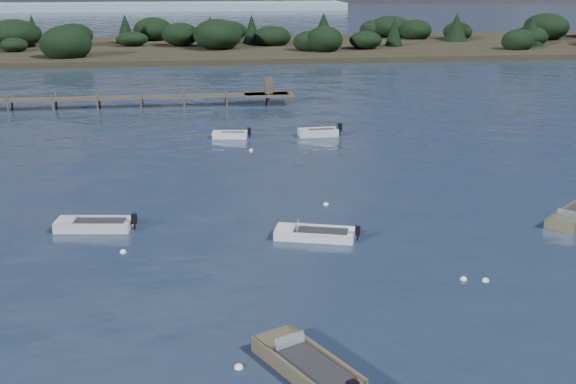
{
  "coord_description": "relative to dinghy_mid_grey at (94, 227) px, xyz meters",
  "views": [
    {
      "loc": [
        -4.1,
        -25.58,
        13.38
      ],
      "look_at": [
        1.33,
        14.0,
        1.0
      ],
      "focal_mm": 45.0,
      "sensor_mm": 36.0,
      "label": 1
    }
  ],
  "objects": [
    {
      "name": "dinghy_mid_white_b",
      "position": [
        26.19,
        -2.36,
        0.0
      ],
      "size": [
        4.29,
        4.0,
        1.15
      ],
      "color": "brown",
      "rests_on": "ground"
    },
    {
      "name": "jetty",
      "position": [
        -12.24,
        36.08,
        0.84
      ],
      "size": [
        64.5,
        3.2,
        3.4
      ],
      "color": "#4D4438",
      "rests_on": "ground"
    },
    {
      "name": "buoy_a",
      "position": [
        6.71,
        -15.16,
        -0.15
      ],
      "size": [
        0.32,
        0.32,
        0.32
      ],
      "primitive_type": "sphere",
      "color": "white",
      "rests_on": "ground"
    },
    {
      "name": "buoy_b",
      "position": [
        18.21,
        -9.31,
        -0.15
      ],
      "size": [
        0.32,
        0.32,
        0.32
      ],
      "primitive_type": "sphere",
      "color": "white",
      "rests_on": "ground"
    },
    {
      "name": "tender_far_white",
      "position": [
        8.56,
        20.96,
        0.01
      ],
      "size": [
        3.24,
        1.53,
        1.09
      ],
      "color": "silver",
      "rests_on": "ground"
    },
    {
      "name": "dinghy_mid_white_a",
      "position": [
        11.52,
        -2.91,
        -0.01
      ],
      "size": [
        4.46,
        2.65,
        1.03
      ],
      "color": "silver",
      "rests_on": "ground"
    },
    {
      "name": "dinghy_mid_grey",
      "position": [
        0.0,
        0.0,
        0.0
      ],
      "size": [
        4.4,
        2.05,
        1.09
      ],
      "color": "#B5B9BD",
      "rests_on": "ground"
    },
    {
      "name": "ground",
      "position": [
        9.5,
        48.08,
        -0.15
      ],
      "size": [
        400.0,
        400.0,
        0.0
      ],
      "primitive_type": "plane",
      "color": "#172336",
      "rests_on": "ground"
    },
    {
      "name": "dinghy_near_olive",
      "position": [
        9.02,
        -15.69,
        0.01
      ],
      "size": [
        3.55,
        4.9,
        1.21
      ],
      "color": "brown",
      "rests_on": "ground"
    },
    {
      "name": "tender_far_grey_b",
      "position": [
        15.94,
        20.68,
        0.03
      ],
      "size": [
        3.68,
        1.43,
        1.26
      ],
      "color": "#B5B9BD",
      "rests_on": "ground"
    },
    {
      "name": "buoy_extra_b",
      "position": [
        17.29,
        -9.03,
        -0.15
      ],
      "size": [
        0.32,
        0.32,
        0.32
      ],
      "primitive_type": "sphere",
      "color": "white",
      "rests_on": "ground"
    },
    {
      "name": "buoy_c",
      "position": [
        1.82,
        -3.61,
        -0.15
      ],
      "size": [
        0.32,
        0.32,
        0.32
      ],
      "primitive_type": "sphere",
      "color": "white",
      "rests_on": "ground"
    },
    {
      "name": "buoy_extra_a",
      "position": [
        13.15,
        2.43,
        -0.15
      ],
      "size": [
        0.32,
        0.32,
        0.32
      ],
      "primitive_type": "sphere",
      "color": "white",
      "rests_on": "ground"
    },
    {
      "name": "far_headland",
      "position": [
        34.5,
        88.08,
        1.82
      ],
      "size": [
        190.0,
        40.0,
        5.8
      ],
      "color": "black",
      "rests_on": "ground"
    },
    {
      "name": "buoy_e",
      "position": [
        9.91,
        16.3,
        -0.15
      ],
      "size": [
        0.32,
        0.32,
        0.32
      ],
      "primitive_type": "sphere",
      "color": "white",
      "rests_on": "ground"
    }
  ]
}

